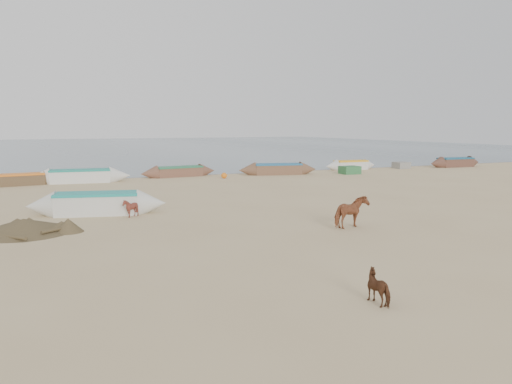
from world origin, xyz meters
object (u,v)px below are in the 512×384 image
Objects in this scene: calf_front at (130,208)px; calf_right at (381,287)px; near_canoe at (97,204)px; cow_adult at (351,212)px.

calf_front is 13.39m from calf_right.
near_canoe is (-1.23, 1.34, 0.08)m from calf_front.
calf_right is 15.01m from near_canoe.
near_canoe is at bearing -7.89° from calf_right.
cow_adult is at bearing -55.38° from calf_right.
calf_right is (3.21, -13.00, -0.04)m from calf_front.
cow_adult is at bearing -25.54° from near_canoe.
cow_adult reaches higher than calf_front.
calf_right is (-4.20, -7.20, -0.25)m from cow_adult.
cow_adult is 1.96× the size of calf_right.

